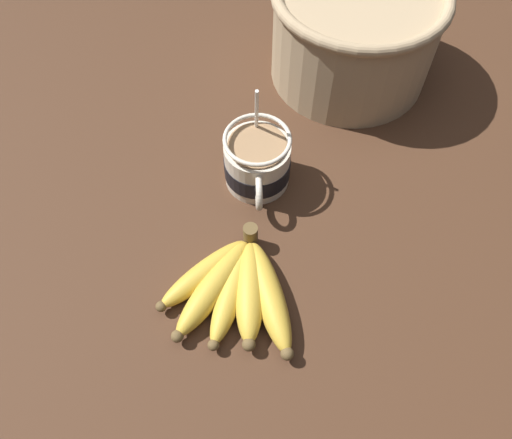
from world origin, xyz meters
TOP-DOWN VIEW (x-y plane):
  - table at (0.00, 0.00)cm, footprint 123.50×123.50cm
  - coffee_mug at (-6.65, 0.26)cm, footprint 13.25×9.68cm
  - banana_bunch at (11.90, -3.39)cm, footprint 18.02×18.25cm
  - woven_basket at (-29.34, 16.52)cm, footprint 27.68×27.68cm

SIDE VIEW (x-z plane):
  - table at x=0.00cm, z-range 0.00..3.68cm
  - banana_bunch at x=11.90cm, z-range 3.37..7.51cm
  - coffee_mug at x=-6.65cm, z-range -0.44..15.81cm
  - woven_basket at x=-29.34cm, z-range 4.12..20.27cm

